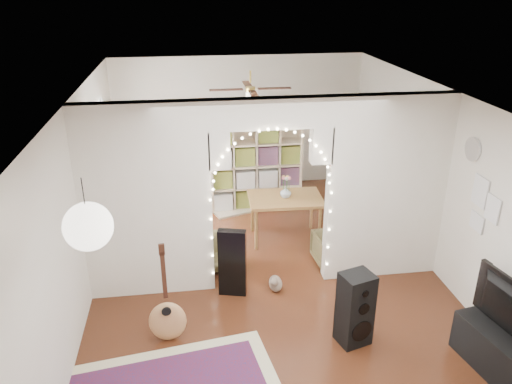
{
  "coord_description": "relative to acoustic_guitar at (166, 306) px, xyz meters",
  "views": [
    {
      "loc": [
        -1.08,
        -6.11,
        4.08
      ],
      "look_at": [
        -0.15,
        0.3,
        1.29
      ],
      "focal_mm": 35.0,
      "sensor_mm": 36.0,
      "label": 1
    }
  ],
  "objects": [
    {
      "name": "floor",
      "position": [
        1.43,
        1.11,
        -0.49
      ],
      "size": [
        7.5,
        7.5,
        0.0
      ],
      "primitive_type": "plane",
      "color": "black",
      "rests_on": "ground"
    },
    {
      "name": "ceiling",
      "position": [
        1.43,
        1.11,
        2.21
      ],
      "size": [
        5.0,
        7.5,
        0.02
      ],
      "primitive_type": "cube",
      "color": "white",
      "rests_on": "wall_back"
    },
    {
      "name": "wall_back",
      "position": [
        1.43,
        4.86,
        0.86
      ],
      "size": [
        5.0,
        0.02,
        2.7
      ],
      "primitive_type": "cube",
      "color": "silver",
      "rests_on": "floor"
    },
    {
      "name": "wall_left",
      "position": [
        -1.07,
        1.11,
        0.86
      ],
      "size": [
        0.02,
        7.5,
        2.7
      ],
      "primitive_type": "cube",
      "color": "silver",
      "rests_on": "floor"
    },
    {
      "name": "wall_right",
      "position": [
        3.93,
        1.11,
        0.86
      ],
      "size": [
        0.02,
        7.5,
        2.7
      ],
      "primitive_type": "cube",
      "color": "silver",
      "rests_on": "floor"
    },
    {
      "name": "divider_wall",
      "position": [
        1.43,
        1.11,
        0.93
      ],
      "size": [
        5.0,
        0.2,
        2.7
      ],
      "color": "silver",
      "rests_on": "floor"
    },
    {
      "name": "fairy_lights",
      "position": [
        1.43,
        0.98,
        1.06
      ],
      "size": [
        1.64,
        0.04,
        1.6
      ],
      "primitive_type": null,
      "color": "#FFEABF",
      "rests_on": "divider_wall"
    },
    {
      "name": "window",
      "position": [
        -1.04,
        2.91,
        1.01
      ],
      "size": [
        0.04,
        1.2,
        1.4
      ],
      "primitive_type": "cube",
      "color": "white",
      "rests_on": "wall_left"
    },
    {
      "name": "wall_clock",
      "position": [
        3.91,
        0.51,
        1.61
      ],
      "size": [
        0.03,
        0.31,
        0.31
      ],
      "primitive_type": "cylinder",
      "rotation": [
        0.0,
        1.57,
        0.0
      ],
      "color": "white",
      "rests_on": "wall_right"
    },
    {
      "name": "picture_frames",
      "position": [
        3.91,
        0.11,
        1.01
      ],
      "size": [
        0.02,
        0.5,
        0.7
      ],
      "primitive_type": null,
      "color": "white",
      "rests_on": "wall_right"
    },
    {
      "name": "paper_lantern",
      "position": [
        -0.47,
        -1.29,
        1.76
      ],
      "size": [
        0.4,
        0.4,
        0.4
      ],
      "primitive_type": "sphere",
      "color": "white",
      "rests_on": "ceiling"
    },
    {
      "name": "ceiling_fan",
      "position": [
        1.43,
        3.11,
        1.91
      ],
      "size": [
        1.1,
        1.1,
        0.3
      ],
      "primitive_type": null,
      "color": "#B5963C",
      "rests_on": "ceiling"
    },
    {
      "name": "guitar_case",
      "position": [
        0.87,
        0.86,
        0.0
      ],
      "size": [
        0.4,
        0.22,
        0.99
      ],
      "primitive_type": "cube",
      "rotation": [
        0.0,
        0.0,
        -0.26
      ],
      "color": "black",
      "rests_on": "floor"
    },
    {
      "name": "acoustic_guitar",
      "position": [
        0.0,
        0.0,
        0.0
      ],
      "size": [
        0.47,
        0.21,
        1.13
      ],
      "rotation": [
        0.0,
        0.0,
        0.13
      ],
      "color": "#C0824D",
      "rests_on": "floor"
    },
    {
      "name": "tabby_cat",
      "position": [
        1.47,
        0.84,
        -0.37
      ],
      "size": [
        0.28,
        0.44,
        0.29
      ],
      "rotation": [
        0.0,
        0.0,
        -0.36
      ],
      "color": "brown",
      "rests_on": "floor"
    },
    {
      "name": "floor_speaker",
      "position": [
        2.21,
        -0.34,
        -0.02
      ],
      "size": [
        0.44,
        0.41,
        0.94
      ],
      "rotation": [
        0.0,
        0.0,
        0.29
      ],
      "color": "black",
      "rests_on": "floor"
    },
    {
      "name": "media_console",
      "position": [
        3.63,
        -1.03,
        -0.24
      ],
      "size": [
        0.57,
        1.06,
        0.5
      ],
      "primitive_type": "cube",
      "rotation": [
        0.0,
        0.0,
        0.18
      ],
      "color": "black",
      "rests_on": "floor"
    },
    {
      "name": "tv",
      "position": [
        3.63,
        -1.03,
        0.32
      ],
      "size": [
        0.33,
        1.08,
        0.62
      ],
      "primitive_type": "imported",
      "rotation": [
        0.0,
        0.0,
        1.75
      ],
      "color": "black",
      "rests_on": "media_console"
    },
    {
      "name": "bookcase",
      "position": [
        1.6,
        3.67,
        0.38
      ],
      "size": [
        1.75,
        0.96,
        1.74
      ],
      "primitive_type": "cube",
      "rotation": [
        0.0,
        0.0,
        0.33
      ],
      "color": "beige",
      "rests_on": "floor"
    },
    {
      "name": "dining_table",
      "position": [
        1.91,
        2.35,
        0.19
      ],
      "size": [
        1.23,
        0.85,
        0.76
      ],
      "rotation": [
        0.0,
        0.0,
        -0.04
      ],
      "color": "brown",
      "rests_on": "floor"
    },
    {
      "name": "flower_vase",
      "position": [
        1.91,
        2.35,
        0.36
      ],
      "size": [
        0.19,
        0.19,
        0.19
      ],
      "primitive_type": "imported",
      "rotation": [
        0.0,
        0.0,
        -0.04
      ],
      "color": "silver",
      "rests_on": "dining_table"
    },
    {
      "name": "dining_chair_left",
      "position": [
        0.71,
        1.59,
        -0.24
      ],
      "size": [
        0.6,
        0.61,
        0.51
      ],
      "primitive_type": "imported",
      "rotation": [
        0.0,
        0.0,
        -0.09
      ],
      "color": "brown",
      "rests_on": "floor"
    },
    {
      "name": "dining_chair_right",
      "position": [
        2.47,
        1.46,
        -0.25
      ],
      "size": [
        0.57,
        0.58,
        0.49
      ],
      "primitive_type": "imported",
      "rotation": [
        0.0,
        0.0,
        0.08
      ],
      "color": "brown",
      "rests_on": "floor"
    }
  ]
}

